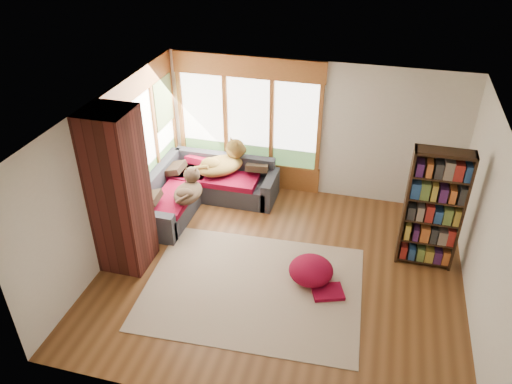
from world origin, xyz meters
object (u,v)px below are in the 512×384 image
at_px(sectional_sofa, 200,184).
at_px(dog_brindle, 189,184).
at_px(pouf, 311,270).
at_px(bookshelf, 433,210).
at_px(area_rug, 253,287).
at_px(brick_chimney, 119,192).
at_px(dog_tan, 224,157).

xyz_separation_m(sectional_sofa, dog_brindle, (0.10, -0.73, 0.44)).
bearing_deg(pouf, bookshelf, 27.98).
bearing_deg(pouf, area_rug, -154.06).
xyz_separation_m(brick_chimney, dog_brindle, (0.54, 1.32, -0.56)).
distance_m(area_rug, dog_tan, 2.83).
xyz_separation_m(area_rug, dog_brindle, (-1.54, 1.43, 0.74)).
bearing_deg(bookshelf, dog_brindle, 177.81).
distance_m(sectional_sofa, dog_brindle, 0.85).
relative_size(bookshelf, pouf, 2.94).
height_order(sectional_sofa, dog_brindle, dog_brindle).
relative_size(bookshelf, dog_brindle, 2.52).
xyz_separation_m(bookshelf, dog_tan, (-3.68, 1.15, -0.19)).
xyz_separation_m(dog_tan, dog_brindle, (-0.32, -1.00, -0.06)).
xyz_separation_m(brick_chimney, sectional_sofa, (0.45, 2.05, -1.00)).
distance_m(area_rug, pouf, 0.91).
distance_m(brick_chimney, area_rug, 2.45).
bearing_deg(area_rug, pouf, 25.94).
bearing_deg(area_rug, sectional_sofa, 127.17).
bearing_deg(area_rug, brick_chimney, 177.15).
bearing_deg(brick_chimney, dog_brindle, 67.73).
bearing_deg(dog_brindle, bookshelf, -95.65).
height_order(sectional_sofa, bookshelf, bookshelf).
relative_size(area_rug, bookshelf, 1.61).
relative_size(pouf, dog_brindle, 0.86).
height_order(sectional_sofa, dog_tan, dog_tan).
relative_size(sectional_sofa, dog_brindle, 2.79).
bearing_deg(dog_tan, dog_brindle, -155.11).
distance_m(bookshelf, pouf, 2.04).
distance_m(brick_chimney, pouf, 3.10).
relative_size(brick_chimney, pouf, 3.84).
bearing_deg(brick_chimney, pouf, 5.70).
xyz_separation_m(area_rug, dog_tan, (-1.22, 2.42, 0.80)).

